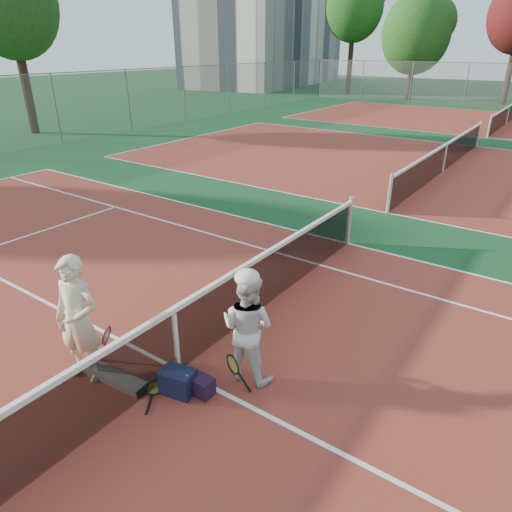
# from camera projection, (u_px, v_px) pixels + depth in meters

# --- Properties ---
(ground) EXTENTS (130.00, 130.00, 0.00)m
(ground) POSITION_uv_depth(u_px,v_px,m) (179.00, 370.00, 6.34)
(ground) COLOR #103C1E
(ground) RESTS_ON ground
(court_main) EXTENTS (23.77, 10.97, 0.01)m
(court_main) POSITION_uv_depth(u_px,v_px,m) (179.00, 370.00, 6.34)
(court_main) COLOR maroon
(court_main) RESTS_ON ground
(court_far_a) EXTENTS (23.77, 10.97, 0.01)m
(court_far_a) POSITION_uv_depth(u_px,v_px,m) (443.00, 171.00, 16.35)
(court_far_a) COLOR maroon
(court_far_a) RESTS_ON ground
(court_far_b) EXTENTS (23.77, 10.97, 0.01)m
(court_far_b) POSITION_uv_depth(u_px,v_px,m) (506.00, 124.00, 26.37)
(court_far_b) COLOR maroon
(court_far_b) RESTS_ON ground
(net_main) EXTENTS (0.10, 10.98, 1.02)m
(net_main) POSITION_uv_depth(u_px,v_px,m) (176.00, 340.00, 6.12)
(net_main) COLOR black
(net_main) RESTS_ON ground
(net_far_a) EXTENTS (0.10, 10.98, 1.02)m
(net_far_a) POSITION_uv_depth(u_px,v_px,m) (445.00, 157.00, 16.14)
(net_far_a) COLOR black
(net_far_a) RESTS_ON ground
(net_far_b) EXTENTS (0.10, 10.98, 1.02)m
(net_far_b) POSITION_uv_depth(u_px,v_px,m) (508.00, 114.00, 26.15)
(net_far_b) COLOR black
(net_far_b) RESTS_ON ground
(fence_left) EXTENTS (0.06, 54.50, 3.00)m
(fence_left) POSITION_uv_depth(u_px,v_px,m) (11.00, 114.00, 19.08)
(fence_left) COLOR slate
(fence_left) RESTS_ON ground
(apartment_block) EXTENTS (12.96, 23.18, 15.00)m
(apartment_block) POSITION_uv_depth(u_px,v_px,m) (269.00, 12.00, 50.47)
(apartment_block) COLOR beige
(apartment_block) RESTS_ON ground
(player_a) EXTENTS (0.74, 0.59, 1.78)m
(player_a) POSITION_uv_depth(u_px,v_px,m) (78.00, 320.00, 5.88)
(player_a) COLOR beige
(player_a) RESTS_ON ground
(player_b) EXTENTS (0.80, 0.65, 1.54)m
(player_b) POSITION_uv_depth(u_px,v_px,m) (248.00, 327.00, 5.94)
(player_b) COLOR silver
(player_b) RESTS_ON ground
(racket_red) EXTENTS (0.30, 0.33, 0.58)m
(racket_red) POSITION_uv_depth(u_px,v_px,m) (108.00, 345.00, 6.39)
(racket_red) COLOR maroon
(racket_red) RESTS_ON ground
(racket_black_held) EXTENTS (0.40, 0.38, 0.54)m
(racket_black_held) POSITION_uv_depth(u_px,v_px,m) (233.00, 374.00, 5.86)
(racket_black_held) COLOR black
(racket_black_held) RESTS_ON ground
(racket_spare) EXTENTS (0.56, 0.65, 0.03)m
(racket_spare) POSITION_uv_depth(u_px,v_px,m) (154.00, 388.00, 5.99)
(racket_spare) COLOR black
(racket_spare) RESTS_ON ground
(sports_bag_navy) EXTENTS (0.48, 0.38, 0.34)m
(sports_bag_navy) POSITION_uv_depth(u_px,v_px,m) (178.00, 382.00, 5.88)
(sports_bag_navy) COLOR black
(sports_bag_navy) RESTS_ON ground
(sports_bag_purple) EXTENTS (0.31, 0.22, 0.25)m
(sports_bag_purple) POSITION_uv_depth(u_px,v_px,m) (201.00, 386.00, 5.86)
(sports_bag_purple) COLOR black
(sports_bag_purple) RESTS_ON ground
(net_cover_canvas) EXTENTS (1.01, 0.32, 0.10)m
(net_cover_canvas) POSITION_uv_depth(u_px,v_px,m) (115.00, 378.00, 6.12)
(net_cover_canvas) COLOR #65605B
(net_cover_canvas) RESTS_ON ground
(water_bottle) EXTENTS (0.09, 0.09, 0.30)m
(water_bottle) POSITION_uv_depth(u_px,v_px,m) (188.00, 387.00, 5.81)
(water_bottle) COLOR silver
(water_bottle) RESTS_ON ground
(tree_back_0) EXTENTS (5.00, 5.00, 10.02)m
(tree_back_0) POSITION_uv_depth(u_px,v_px,m) (354.00, 7.00, 39.23)
(tree_back_0) COLOR #382314
(tree_back_0) RESTS_ON ground
(tree_back_1) EXTENTS (5.34, 5.34, 8.04)m
(tree_back_1) POSITION_uv_depth(u_px,v_px,m) (416.00, 34.00, 36.01)
(tree_back_1) COLOR #382314
(tree_back_1) RESTS_ON ground
(tree_left_1) EXTENTS (4.29, 4.29, 8.34)m
(tree_left_1) POSITION_uv_depth(u_px,v_px,m) (10.00, 4.00, 21.12)
(tree_left_1) COLOR #382314
(tree_left_1) RESTS_ON ground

